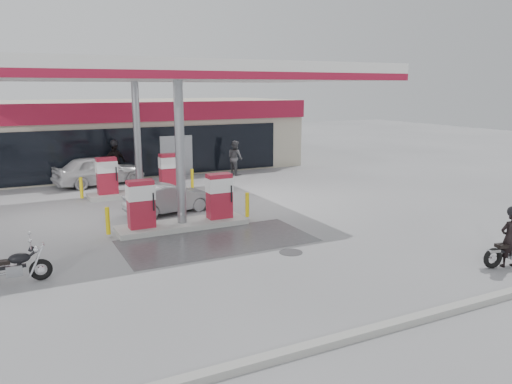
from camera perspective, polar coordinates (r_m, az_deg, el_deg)
ground at (r=15.71m, az=-6.09°, el=-5.84°), size 90.00×90.00×0.00m
wet_patch at (r=15.88m, az=-4.40°, el=-5.60°), size 6.00×3.00×0.00m
drain_cover at (r=14.81m, az=4.00°, el=-6.89°), size 0.70×0.70×0.01m
kerb at (r=9.93m, az=8.96°, el=-16.48°), size 28.00×0.25×0.15m
store_building at (r=30.55m, az=-16.86°, el=6.22°), size 22.00×8.22×4.00m
canopy at (r=19.74m, az=-11.72°, el=13.12°), size 16.00×10.02×5.51m
pump_island_near at (r=17.34m, az=-8.48°, el=-1.76°), size 5.14×1.30×1.78m
pump_island_far at (r=23.00m, az=-13.20°, el=1.43°), size 5.14×1.30×1.78m
biker_main at (r=15.06m, az=27.03°, el=-4.75°), size 0.66×0.51×1.58m
parked_motorcycle at (r=13.75m, az=-25.95°, el=-7.80°), size 1.83×0.70×0.94m
sedan_white at (r=25.87m, az=-17.49°, el=2.41°), size 4.63×2.60×1.49m
attendant at (r=27.51m, az=-2.39°, el=3.93°), size 0.90×1.05×1.90m
hatchback_silver at (r=19.49m, az=-9.83°, el=-0.72°), size 3.59×1.84×1.13m
parked_car_right at (r=29.88m, az=-5.58°, el=3.80°), size 4.54×3.01×1.16m
biker_walking at (r=26.28m, az=-15.83°, el=3.26°), size 1.30×0.90×2.04m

